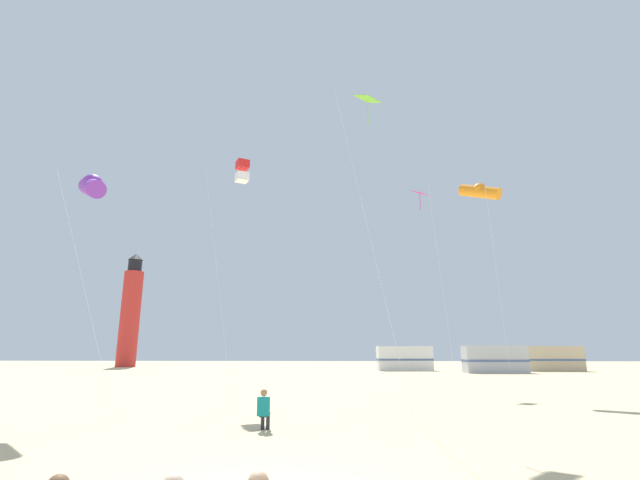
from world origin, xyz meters
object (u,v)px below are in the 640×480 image
object	(u,v)px
kite_flyer_standing	(264,408)
rv_van_silver	(495,359)
kite_tube_orange	(480,191)
kite_tube_violet	(92,187)
rv_van_white	(404,358)
kite_diamond_lime	(368,111)
kite_box_scarlet	(242,172)
lighthouse_distant	(130,312)
rv_van_tan	(552,359)
kite_diamond_magenta	(422,202)

from	to	relation	value
kite_flyer_standing	rv_van_silver	world-z (taller)	rv_van_silver
kite_flyer_standing	kite_tube_orange	xyz separation A→B (m)	(10.49, 11.91, 10.81)
kite_tube_violet	rv_van_white	size ratio (longest dim) A/B	1.39
kite_diamond_lime	rv_van_silver	size ratio (longest dim) A/B	1.97
kite_box_scarlet	rv_van_silver	bearing A→B (deg)	53.76
kite_tube_orange	rv_van_white	bearing A→B (deg)	91.78
lighthouse_distant	rv_van_white	distance (m)	40.85
kite_tube_violet	rv_van_tan	world-z (taller)	kite_tube_violet
kite_tube_orange	rv_van_tan	xyz separation A→B (m)	(15.91, 29.62, -10.03)
kite_tube_orange	rv_van_white	xyz separation A→B (m)	(-0.95, 30.37, -10.03)
kite_box_scarlet	lighthouse_distant	bearing A→B (deg)	120.55
rv_van_silver	rv_van_tan	world-z (taller)	same
kite_flyer_standing	rv_van_white	bearing A→B (deg)	-101.36
kite_flyer_standing	kite_tube_violet	distance (m)	11.07
kite_box_scarlet	kite_tube_orange	size ratio (longest dim) A/B	0.98
kite_diamond_magenta	lighthouse_distant	xyz separation A→B (m)	(-37.07, 37.49, -4.14)
kite_tube_violet	kite_diamond_lime	world-z (taller)	kite_diamond_lime
kite_tube_violet	rv_van_silver	bearing A→B (deg)	53.09
kite_diamond_magenta	rv_van_white	distance (m)	28.98
kite_tube_orange	kite_flyer_standing	bearing A→B (deg)	-131.39
kite_tube_violet	lighthouse_distant	distance (m)	55.08
rv_van_tan	kite_tube_violet	bearing A→B (deg)	-130.19
kite_flyer_standing	kite_diamond_magenta	distance (m)	20.61
lighthouse_distant	rv_van_silver	size ratio (longest dim) A/B	2.57
rv_van_silver	lighthouse_distant	bearing A→B (deg)	158.93
rv_van_silver	kite_diamond_magenta	bearing A→B (deg)	-118.80
kite_flyer_standing	kite_box_scarlet	size ratio (longest dim) A/B	0.10
kite_tube_violet	lighthouse_distant	size ratio (longest dim) A/B	0.55
kite_tube_violet	kite_diamond_magenta	size ratio (longest dim) A/B	0.72
lighthouse_distant	kite_diamond_lime	bearing A→B (deg)	-56.44
kite_diamond_lime	lighthouse_distant	size ratio (longest dim) A/B	0.77
kite_flyer_standing	kite_diamond_magenta	world-z (taller)	kite_diamond_magenta
kite_flyer_standing	rv_van_white	world-z (taller)	rv_van_white
lighthouse_distant	rv_van_tan	distance (m)	57.28
kite_tube_violet	kite_diamond_lime	distance (m)	11.47
kite_tube_orange	rv_van_white	distance (m)	31.99
rv_van_white	rv_van_tan	xyz separation A→B (m)	(16.85, -0.75, 0.00)
kite_box_scarlet	rv_van_white	bearing A→B (deg)	70.30
kite_box_scarlet	kite_diamond_magenta	xyz separation A→B (m)	(10.49, 7.56, 0.72)
kite_box_scarlet	kite_diamond_magenta	bearing A→B (deg)	35.78
kite_tube_violet	rv_van_white	world-z (taller)	kite_tube_violet
kite_tube_orange	lighthouse_distant	distance (m)	57.26
kite_diamond_magenta	rv_van_tan	size ratio (longest dim) A/B	1.98
kite_diamond_lime	rv_van_white	size ratio (longest dim) A/B	1.95
kite_diamond_magenta	kite_diamond_lime	bearing A→B (deg)	-109.41
kite_box_scarlet	rv_van_tan	bearing A→B (deg)	49.11
kite_tube_violet	rv_van_silver	world-z (taller)	kite_tube_violet
kite_diamond_lime	rv_van_tan	distance (m)	45.78
kite_tube_violet	kite_diamond_lime	size ratio (longest dim) A/B	0.71
rv_van_silver	rv_van_tan	xyz separation A→B (m)	(8.09, 4.93, 0.00)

